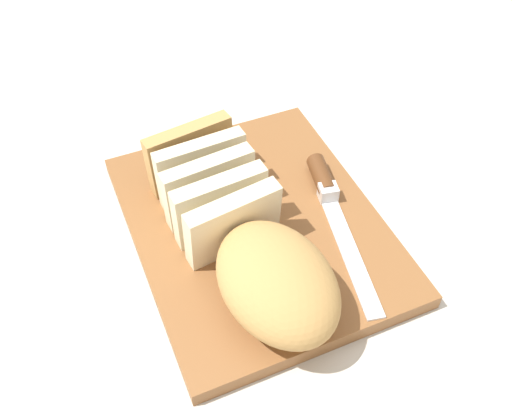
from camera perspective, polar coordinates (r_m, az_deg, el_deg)
The scene contains 6 objects.
ground_plane at distance 0.72m, azimuth -0.00°, elevation -2.72°, with size 3.00×3.00×0.00m, color beige.
cutting_board at distance 0.72m, azimuth -0.00°, elevation -2.19°, with size 0.36×0.29×0.02m, color brown.
bread_loaf at distance 0.64m, azimuth -0.70°, elevation -3.65°, with size 0.33×0.14×0.08m.
bread_knife at distance 0.73m, azimuth 7.10°, elevation 1.12°, with size 0.24×0.07×0.02m.
crumb_near_knife at distance 0.72m, azimuth 1.85°, elevation -0.24°, with size 0.01×0.01×0.01m, color #996633.
crumb_near_loaf at distance 0.70m, azimuth -3.42°, elevation -2.64°, with size 0.01×0.01×0.01m, color #996633.
Camera 1 is at (-0.43, 0.18, 0.56)m, focal length 40.74 mm.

